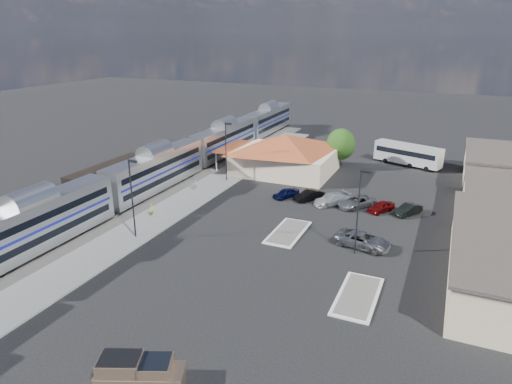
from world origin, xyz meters
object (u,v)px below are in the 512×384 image
at_px(pickup_truck, 140,372).
at_px(coach_bus, 408,153).
at_px(suv, 363,240).
at_px(station_depot, 285,153).

relative_size(pickup_truck, coach_bus, 0.52).
relative_size(suv, coach_bus, 0.51).
distance_m(station_depot, pickup_truck, 48.55).
relative_size(station_depot, coach_bus, 1.60).
height_order(pickup_truck, suv, pickup_truck).
height_order(station_depot, coach_bus, station_depot).
bearing_deg(pickup_truck, suv, -42.39).
bearing_deg(pickup_truck, coach_bus, -32.04).
bearing_deg(suv, station_depot, 48.12).
bearing_deg(station_depot, pickup_truck, -80.77).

